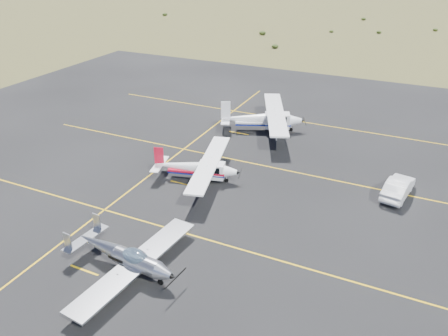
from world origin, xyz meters
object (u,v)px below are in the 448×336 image
Objects in this scene: aircraft_cessna at (197,167)px; sedan at (398,187)px; aircraft_low_wing at (126,257)px; aircraft_plain at (263,118)px.

aircraft_cessna is 14.91m from sedan.
aircraft_plain reaches higher than aircraft_low_wing.
aircraft_plain is 2.69× the size of sedan.
aircraft_low_wing is at bearing -96.52° from aircraft_cessna.
aircraft_cessna is 0.86× the size of aircraft_plain.
aircraft_cessna reaches higher than aircraft_low_wing.
aircraft_cessna is at bearing -118.36° from aircraft_plain.
aircraft_low_wing is 19.81m from sedan.
aircraft_cessna is at bearing 25.32° from sedan.
aircraft_cessna is at bearing 103.04° from aircraft_low_wing.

